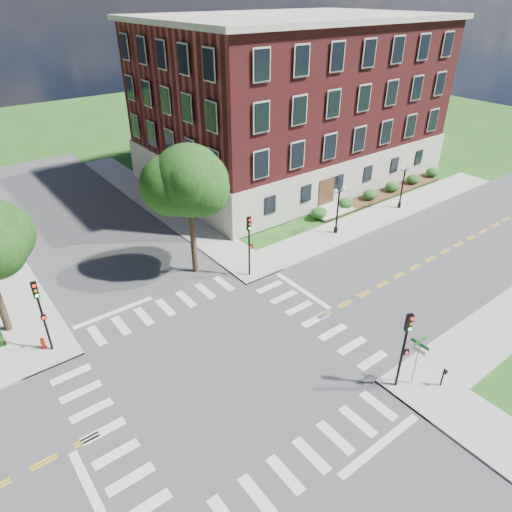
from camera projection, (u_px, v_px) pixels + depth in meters
ground at (225, 367)px, 26.17m from camera, size 160.00×160.00×0.00m
road_ew at (225, 367)px, 26.17m from camera, size 90.00×12.00×0.01m
road_ns at (225, 367)px, 26.17m from camera, size 12.00×90.00×0.01m
sidewalk_ne at (267, 210)px, 44.73m from camera, size 34.00×34.00×0.12m
crosswalk_east at (315, 320)px, 29.95m from camera, size 2.20×10.20×0.02m
stop_bar_east at (302, 291)px, 32.84m from camera, size 0.40×5.50×0.00m
main_building at (291, 100)px, 49.59m from camera, size 30.60×22.40×16.50m
shrub_row at (380, 196)px, 47.73m from camera, size 18.00×2.00×1.30m
tree_d at (189, 181)px, 31.42m from camera, size 5.12×5.12×9.81m
traffic_signal_se at (405, 342)px, 23.32m from camera, size 0.38×0.45×4.80m
traffic_signal_ne at (249, 239)px, 32.90m from camera, size 0.37×0.44×4.80m
traffic_signal_nw at (40, 308)px, 25.79m from camera, size 0.36×0.40×4.80m
twin_lamp_west at (338, 208)px, 39.22m from camera, size 1.36×0.36×4.23m
twin_lamp_east at (403, 185)px, 43.82m from camera, size 1.36×0.36×4.23m
street_sign_pole at (418, 352)px, 23.92m from camera, size 1.10×1.10×3.10m
push_button_post at (443, 376)px, 24.50m from camera, size 0.14×0.21×1.20m
fire_hydrant at (43, 343)px, 27.27m from camera, size 0.35×0.35×0.75m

